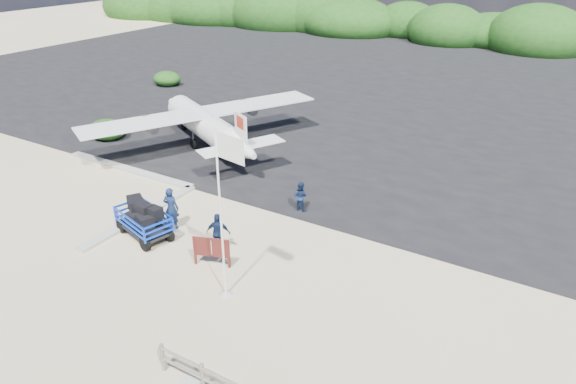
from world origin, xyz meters
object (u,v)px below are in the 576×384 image
Objects in this scene: crew_b at (300,196)px; flagpole at (226,294)px; signboard at (213,266)px; aircraft_small at (392,66)px; baggage_cart at (146,236)px; crew_a at (171,208)px; crew_c at (218,233)px.

flagpole is at bearing 95.36° from crew_b.
signboard is 1.07× the size of crew_b.
aircraft_small is (-7.25, 31.55, -0.73)m from crew_b.
baggage_cart is 0.45× the size of flagpole.
flagpole is 1.95m from signboard.
baggage_cart is 1.62m from crew_a.
baggage_cart is at bearing 60.95° from aircraft_small.
baggage_cart is at bearing -12.40° from crew_c.
flagpole reaches higher than crew_b.
flagpole is 5.70m from crew_a.
crew_a is at bearing 82.69° from baggage_cart.
crew_b is at bearing 69.77° from aircraft_small.
signboard is 0.92× the size of crew_c.
crew_c is at bearing 94.13° from signboard.
flagpole is 4.33× the size of crew_b.
baggage_cart is 1.47× the size of crew_a.
baggage_cart is 3.92m from signboard.
aircraft_small is at bearing 80.74° from signboard.
baggage_cart is 1.66× the size of crew_c.
aircraft_small is at bearing -78.85° from crew_b.
crew_b is (4.58, 5.51, 0.73)m from baggage_cart.
crew_a is 1.13× the size of crew_c.
crew_a is 1.33× the size of crew_b.
flagpole is at bearing 108.08° from crew_c.
crew_c reaches higher than baggage_cart.
aircraft_small is at bearing -100.11° from crew_a.
crew_c is at bearing 155.77° from crew_a.
crew_c is 0.21× the size of aircraft_small.
crew_a is 36.03m from aircraft_small.
crew_c is (-1.98, 2.19, 0.86)m from flagpole.
crew_c is (2.96, -0.47, -0.11)m from crew_a.
crew_c is at bearing 75.23° from crew_b.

